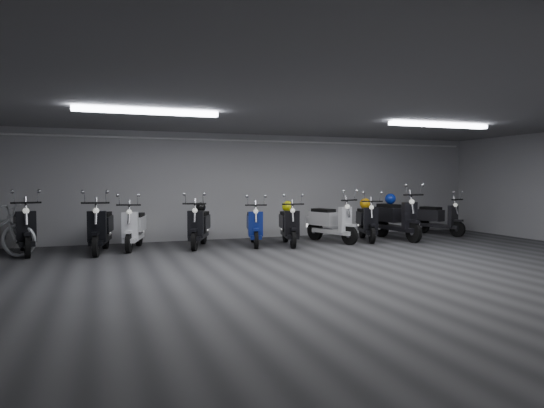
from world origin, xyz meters
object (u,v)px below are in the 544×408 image
object	(u,v)px
scooter_4	(254,220)
scooter_0	(24,222)
scooter_5	(289,219)
scooter_1	(101,221)
helmet_1	(365,204)
scooter_7	(367,216)
helmet_3	(390,199)
scooter_6	(332,216)
helmet_2	(201,207)
helmet_0	(288,206)
scooter_8	(397,211)
scooter_3	(199,219)
scooter_2	(134,221)
scooter_9	(439,213)

from	to	relation	value
scooter_4	scooter_0	bearing A→B (deg)	-170.19
scooter_4	scooter_5	world-z (taller)	scooter_5
scooter_1	helmet_1	bearing A→B (deg)	9.61
scooter_7	helmet_3	bearing A→B (deg)	31.92
scooter_4	scooter_6	xyz separation A→B (m)	(2.00, -0.13, 0.05)
scooter_4	helmet_2	distance (m)	1.31
scooter_7	helmet_3	world-z (taller)	scooter_7
helmet_0	helmet_2	size ratio (longest dim) A/B	1.17
scooter_0	scooter_4	distance (m)	5.02
scooter_0	scooter_8	world-z (taller)	scooter_8
scooter_6	helmet_2	distance (m)	3.27
scooter_5	helmet_2	bearing A→B (deg)	175.78
scooter_5	scooter_3	bearing A→B (deg)	-177.73
scooter_7	helmet_2	xyz separation A→B (m)	(-4.23, 0.52, 0.28)
scooter_4	scooter_6	bearing A→B (deg)	9.96
scooter_0	scooter_2	size ratio (longest dim) A/B	1.08
scooter_2	scooter_9	distance (m)	8.37
scooter_3	scooter_6	bearing A→B (deg)	16.71
scooter_2	scooter_6	xyz separation A→B (m)	(4.77, -0.44, 0.03)
scooter_7	scooter_9	size ratio (longest dim) A/B	1.02
helmet_1	scooter_4	bearing A→B (deg)	-178.58
scooter_7	helmet_1	size ratio (longest dim) A/B	6.10
scooter_5	scooter_9	bearing A→B (deg)	18.26
scooter_6	scooter_8	xyz separation A→B (m)	(1.85, -0.11, 0.07)
scooter_2	scooter_6	world-z (taller)	scooter_6
scooter_0	helmet_1	distance (m)	8.10
scooter_9	helmet_1	world-z (taller)	scooter_9
scooter_4	scooter_7	size ratio (longest dim) A/B	0.96
scooter_1	scooter_8	distance (m)	7.34
helmet_2	helmet_3	xyz separation A→B (m)	(5.06, -0.33, 0.14)
scooter_4	helmet_3	world-z (taller)	scooter_4
scooter_4	helmet_1	world-z (taller)	scooter_4
scooter_1	helmet_3	world-z (taller)	scooter_1
scooter_1	scooter_5	size ratio (longest dim) A/B	1.09
scooter_4	scooter_8	bearing A→B (deg)	10.16
scooter_5	scooter_9	xyz separation A→B (m)	(4.80, 0.49, 0.01)
scooter_2	scooter_6	size ratio (longest dim) A/B	0.96
scooter_4	scooter_1	bearing A→B (deg)	-166.72
scooter_7	helmet_1	distance (m)	0.39
scooter_6	scooter_0	bearing A→B (deg)	157.37
scooter_5	helmet_1	bearing A→B (deg)	20.40
scooter_7	helmet_2	world-z (taller)	scooter_7
scooter_9	scooter_2	bearing A→B (deg)	162.31
scooter_5	scooter_9	size ratio (longest dim) A/B	0.99
scooter_8	scooter_6	bearing A→B (deg)	172.87
scooter_1	scooter_5	world-z (taller)	scooter_1
scooter_7	scooter_5	bearing A→B (deg)	-158.79
scooter_8	scooter_1	bearing A→B (deg)	174.13
scooter_0	helmet_3	bearing A→B (deg)	-13.28
scooter_4	helmet_3	distance (m)	3.86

